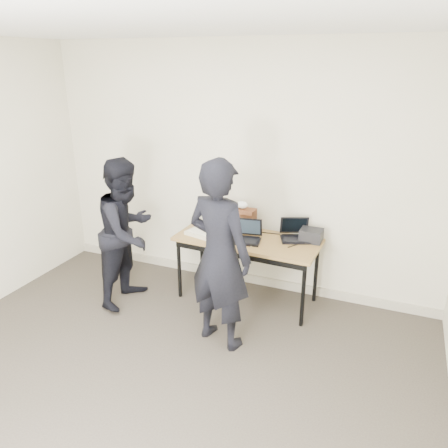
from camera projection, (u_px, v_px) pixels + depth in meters
The scene contains 13 objects.
room at pixel (116, 245), 2.84m from camera, with size 4.60×4.60×2.80m.
desk at pixel (247, 244), 4.59m from camera, with size 1.52×0.71×0.72m.
laptop_beige at pixel (206, 229), 4.70m from camera, with size 0.39×0.39×0.26m.
laptop_center at pixel (247, 236), 4.52m from camera, with size 0.32×0.32×0.22m.
laptop_right at pixel (295, 234), 4.56m from camera, with size 0.38×0.37×0.22m.
leather_satchel at pixel (239, 218), 4.79m from camera, with size 0.36×0.18×0.25m.
tissue at pixel (242, 205), 4.73m from camera, with size 0.13×0.10×0.08m, color white.
equipment_box at pixel (311, 235), 4.49m from camera, with size 0.22×0.19×0.13m, color black.
power_brick at pixel (222, 240), 4.50m from camera, with size 0.08×0.05×0.03m, color black.
cables at pixel (246, 238), 4.58m from camera, with size 1.15×0.44×0.01m.
person_typist at pixel (219, 255), 3.82m from camera, with size 0.64×0.42×1.75m, color black.
person_observer at pixel (127, 232), 4.56m from camera, with size 0.77×0.60×1.58m, color black.
baseboard at pixel (236, 276), 5.23m from camera, with size 4.50×0.03×0.10m, color #ABA38E.
Camera 1 is at (1.65, -2.14, 2.48)m, focal length 35.00 mm.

